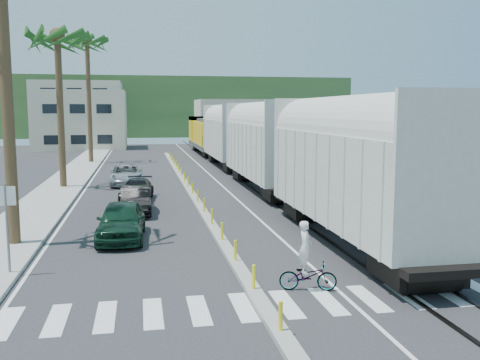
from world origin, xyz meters
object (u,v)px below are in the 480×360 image
car_lead (121,221)px  cyclist (307,269)px  car_second (135,200)px  street_sign (7,216)px

car_lead → cyclist: size_ratio=2.23×
car_lead → cyclist: 9.28m
car_lead → car_second: (0.52, 5.60, -0.09)m
car_lead → car_second: 5.62m
street_sign → cyclist: bearing=-18.7°
street_sign → car_lead: 5.67m
car_second → cyclist: (5.03, -13.03, -0.04)m
street_sign → car_lead: (3.35, 4.42, -1.19)m
car_lead → street_sign: bearing=-124.7°
street_sign → car_lead: street_sign is taller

